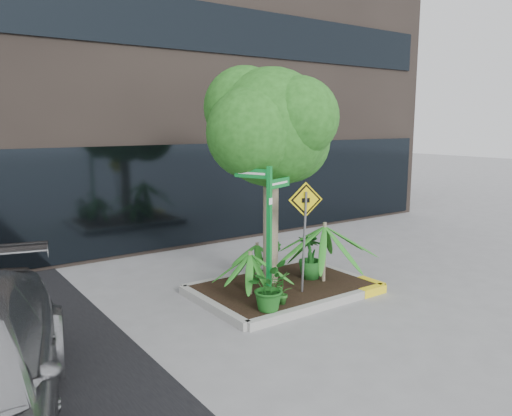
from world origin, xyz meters
TOP-DOWN VIEW (x-y plane):
  - ground at (0.00, 0.00)m, footprint 80.00×80.00m
  - planter at (0.23, 0.27)m, footprint 3.35×2.36m
  - tree at (0.14, 0.65)m, footprint 2.87×2.54m
  - palm_front at (1.00, 0.03)m, footprint 1.33×1.33m
  - palm_left at (-0.61, 0.25)m, footprint 0.90×0.90m
  - palm_back at (0.21, 1.17)m, footprint 0.75×0.75m
  - shrub_a at (-0.82, -0.55)m, footprint 1.01×1.01m
  - shrub_b at (0.92, 0.32)m, footprint 0.68×0.68m
  - shrub_c at (-0.45, -0.49)m, footprint 0.38×0.38m
  - shrub_d at (0.43, 1.00)m, footprint 0.57×0.57m
  - street_sign_post at (-0.57, -0.24)m, footprint 0.92×0.71m
  - cattle_sign at (0.21, -0.29)m, footprint 0.59×0.25m

SIDE VIEW (x-z plane):
  - ground at x=0.00m, z-range 0.00..0.00m
  - planter at x=0.23m, z-range 0.03..0.18m
  - shrub_c at x=-0.45m, z-range 0.15..0.74m
  - shrub_d at x=0.43m, z-range 0.15..0.89m
  - shrub_a at x=-0.82m, z-range 0.15..0.94m
  - shrub_b at x=0.92m, z-range 0.15..1.05m
  - palm_back at x=0.21m, z-range 0.35..1.18m
  - palm_left at x=-0.61m, z-range 0.40..1.40m
  - palm_front at x=1.00m, z-range 0.52..1.99m
  - cattle_sign at x=0.21m, z-range 0.51..2.56m
  - street_sign_post at x=-0.57m, z-range 0.30..2.82m
  - tree at x=0.14m, z-range 0.99..5.29m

